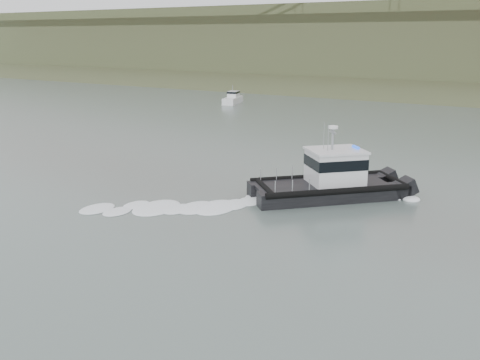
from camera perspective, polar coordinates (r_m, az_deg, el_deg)
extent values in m
plane|color=slate|center=(26.07, -9.71, -9.27)|extent=(400.00, 400.00, 0.00)
cube|color=#333D23|center=(111.35, 23.35, 8.41)|extent=(500.00, 44.72, 16.25)
cube|color=black|center=(38.13, 8.59, -0.68)|extent=(8.29, 8.25, 1.14)
cube|color=black|center=(35.86, 10.11, -1.76)|extent=(8.29, 8.25, 1.14)
cube|color=black|center=(36.69, 8.67, -0.57)|extent=(9.09, 9.07, 0.24)
cube|color=silver|center=(36.74, 10.12, 1.34)|extent=(4.44, 4.44, 2.19)
cube|color=black|center=(36.65, 10.15, 1.94)|extent=(4.52, 4.52, 0.71)
cube|color=silver|center=(36.49, 10.20, 3.12)|extent=(4.71, 4.71, 0.15)
cylinder|color=gray|center=(36.23, 9.85, 4.31)|extent=(0.15, 0.15, 1.71)
cylinder|color=white|center=(36.09, 9.90, 5.57)|extent=(0.67, 0.67, 0.17)
cube|color=silver|center=(87.94, -0.79, 8.46)|extent=(3.27, 5.93, 1.13)
cube|color=silver|center=(88.29, -0.70, 9.10)|extent=(2.03, 2.56, 1.13)
cube|color=black|center=(88.25, -0.70, 9.34)|extent=(2.09, 2.62, 0.33)
cylinder|color=gray|center=(87.74, -0.80, 9.74)|extent=(0.08, 0.08, 1.13)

